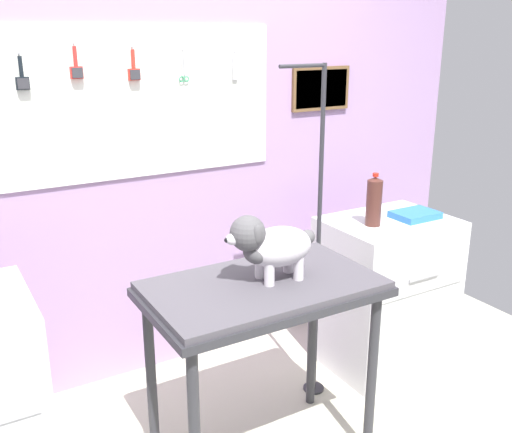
{
  "coord_description": "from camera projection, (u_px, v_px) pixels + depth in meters",
  "views": [
    {
      "loc": [
        -1.08,
        -1.59,
        1.83
      ],
      "look_at": [
        0.07,
        0.38,
        1.1
      ],
      "focal_mm": 41.17,
      "sensor_mm": 36.0,
      "label": 1
    }
  ],
  "objects": [
    {
      "name": "supply_tray",
      "position": [
        415.0,
        215.0,
        3.21
      ],
      "size": [
        0.24,
        0.18,
        0.04
      ],
      "color": "blue",
      "rests_on": "cabinet_right"
    },
    {
      "name": "cabinet_right",
      "position": [
        385.0,
        292.0,
        3.31
      ],
      "size": [
        0.68,
        0.54,
        0.85
      ],
      "color": "silver",
      "rests_on": "ground"
    },
    {
      "name": "soda_bottle",
      "position": [
        374.0,
        201.0,
        3.05
      ],
      "size": [
        0.08,
        0.08,
        0.28
      ],
      "color": "#4A2720",
      "rests_on": "cabinet_right"
    },
    {
      "name": "rear_wall_panel",
      "position": [
        159.0,
        164.0,
        3.08
      ],
      "size": [
        4.0,
        0.11,
        2.3
      ],
      "color": "#A784B4",
      "rests_on": "ground"
    },
    {
      "name": "grooming_arm",
      "position": [
        317.0,
        251.0,
        2.89
      ],
      "size": [
        0.3,
        0.11,
        1.69
      ],
      "color": "#2D2D33",
      "rests_on": "ground"
    },
    {
      "name": "grooming_table",
      "position": [
        263.0,
        304.0,
        2.42
      ],
      "size": [
        0.96,
        0.56,
        0.85
      ],
      "color": "#2D2D33",
      "rests_on": "ground"
    },
    {
      "name": "dog",
      "position": [
        270.0,
        245.0,
        2.36
      ],
      "size": [
        0.4,
        0.21,
        0.29
      ],
      "color": "silver",
      "rests_on": "grooming_table"
    }
  ]
}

